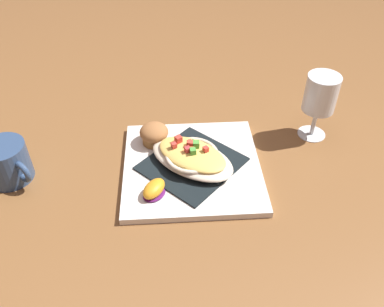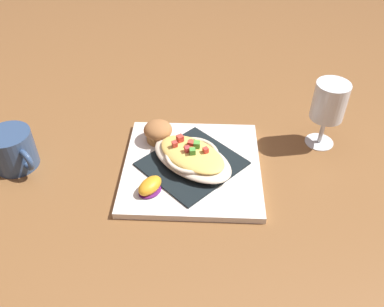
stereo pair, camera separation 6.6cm
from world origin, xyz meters
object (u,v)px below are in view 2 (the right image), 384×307
Objects in this scene: gratin_dish at (192,156)px; coffee_mug at (14,151)px; muffin at (158,132)px; stemmed_glass at (329,105)px; orange_garnish at (150,187)px; square_plate at (192,167)px.

coffee_mug reaches higher than gratin_dish.
stemmed_glass is (0.03, 0.37, 0.07)m from muffin.
stemmed_glass is (-0.13, 0.39, 0.08)m from orange_garnish.
stemmed_glass is (-0.06, 0.30, 0.07)m from gratin_dish.
square_plate is 0.38m from coffee_mug.
orange_garnish is at bearing -53.25° from square_plate.
orange_garnish is 0.42× the size of stemmed_glass.
stemmed_glass is at bearing 100.98° from gratin_dish.
muffin is 0.37m from stemmed_glass.
coffee_mug is (0.03, -0.30, 0.00)m from muffin.
muffin is 0.96× the size of orange_garnish.
square_plate is 1.34× the size of gratin_dish.
muffin is at bearing -143.60° from square_plate.
orange_garnish reaches higher than square_plate.
gratin_dish is 1.38× the size of stemmed_glass.
square_plate is 0.32m from stemmed_glass.
stemmed_glass is at bearing 107.84° from orange_garnish.
stemmed_glass reaches higher than gratin_dish.
coffee_mug is at bearing -113.62° from orange_garnish.
square_plate is 0.03m from gratin_dish.
orange_garnish is (0.07, -0.09, -0.01)m from gratin_dish.
orange_garnish is at bearing -8.59° from muffin.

